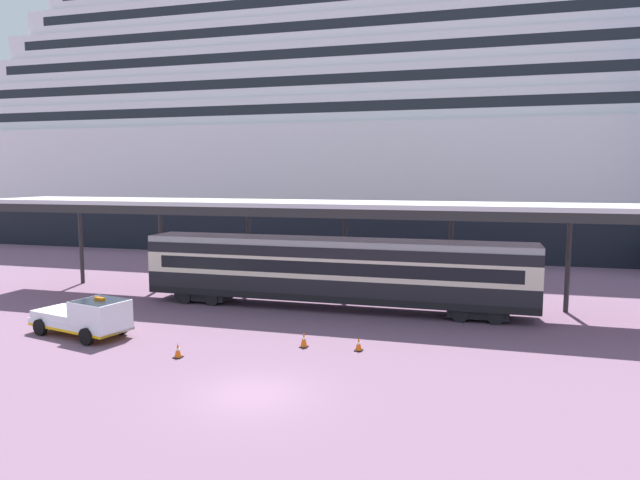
% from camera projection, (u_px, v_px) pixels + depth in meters
% --- Properties ---
extents(ground_plane, '(400.00, 400.00, 0.00)m').
position_uv_depth(ground_plane, '(253.00, 394.00, 20.37)').
color(ground_plane, '#73526A').
extents(cruise_ship, '(125.24, 31.58, 41.68)m').
position_uv_depth(cruise_ship, '(467.00, 121.00, 64.61)').
color(cruise_ship, black).
rests_on(cruise_ship, ground).
extents(platform_canopy, '(45.31, 5.48, 6.22)m').
position_uv_depth(platform_canopy, '(335.00, 207.00, 33.03)').
color(platform_canopy, silver).
rests_on(platform_canopy, ground).
extents(train_carriage, '(22.55, 2.81, 4.11)m').
position_uv_depth(train_carriage, '(333.00, 270.00, 33.02)').
color(train_carriage, black).
rests_on(train_carriage, ground).
extents(service_truck, '(5.53, 3.17, 2.02)m').
position_uv_depth(service_truck, '(87.00, 316.00, 27.52)').
color(service_truck, white).
rests_on(service_truck, ground).
extents(traffic_cone_near, '(0.36, 0.36, 0.62)m').
position_uv_depth(traffic_cone_near, '(359.00, 344.00, 25.32)').
color(traffic_cone_near, black).
rests_on(traffic_cone_near, ground).
extents(traffic_cone_mid, '(0.36, 0.36, 0.75)m').
position_uv_depth(traffic_cone_mid, '(304.00, 339.00, 25.83)').
color(traffic_cone_mid, black).
rests_on(traffic_cone_mid, ground).
extents(traffic_cone_far, '(0.36, 0.36, 0.64)m').
position_uv_depth(traffic_cone_far, '(178.00, 350.00, 24.36)').
color(traffic_cone_far, black).
rests_on(traffic_cone_far, ground).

